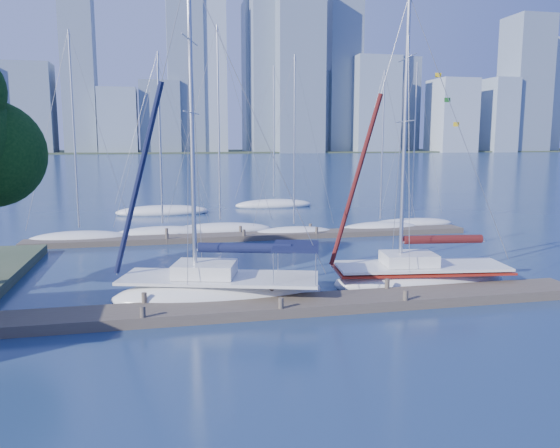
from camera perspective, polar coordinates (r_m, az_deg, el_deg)
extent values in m
plane|color=navy|center=(21.52, -0.42, -9.12)|extent=(700.00, 700.00, 0.00)
cube|color=#4C4138|center=(21.46, -0.42, -8.61)|extent=(26.00, 2.00, 0.40)
cube|color=#4C4138|center=(37.14, -2.44, -1.26)|extent=(30.00, 1.80, 0.36)
cube|color=#38472D|center=(340.15, -11.58, 7.38)|extent=(800.00, 100.00, 1.50)
ellipsoid|color=white|center=(22.97, -6.28, -7.36)|extent=(9.19, 5.20, 1.53)
cube|color=white|center=(22.78, -6.31, -5.62)|extent=(8.51, 4.80, 0.12)
cube|color=white|center=(22.81, -7.84, -4.71)|extent=(2.88, 2.48, 0.56)
cylinder|color=silver|center=(22.30, -9.20, 9.86)|extent=(0.18, 0.18, 12.11)
cylinder|color=silver|center=(22.35, -3.71, -2.77)|extent=(4.00, 1.26, 0.10)
cylinder|color=#101135|center=(22.33, -3.72, -2.52)|extent=(3.77, 1.46, 0.41)
cube|color=#101135|center=(22.13, 1.67, -2.34)|extent=(2.45, 2.85, 0.08)
ellipsoid|color=white|center=(25.98, 14.45, -5.72)|extent=(8.59, 3.73, 1.46)
cube|color=white|center=(25.83, 14.51, -4.25)|extent=(7.95, 3.44, 0.12)
cube|color=white|center=(25.56, 13.30, -3.56)|extent=(2.53, 2.05, 0.53)
cylinder|color=silver|center=(24.89, 12.89, 9.06)|extent=(0.18, 0.18, 11.73)
cylinder|color=silver|center=(25.95, 16.68, -1.76)|extent=(3.92, 0.58, 0.10)
cylinder|color=#440E12|center=(25.94, 16.68, -1.55)|extent=(3.64, 0.84, 0.39)
cube|color=maroon|center=(25.86, 14.49, -4.61)|extent=(8.14, 3.57, 0.10)
ellipsoid|color=white|center=(38.10, -20.17, -1.50)|extent=(6.58, 2.45, 1.10)
cylinder|color=silver|center=(37.57, -20.74, 9.08)|extent=(0.12, 0.12, 12.42)
ellipsoid|color=white|center=(38.84, -12.12, -1.00)|extent=(6.89, 3.34, 1.04)
cylinder|color=silver|center=(38.31, -12.42, 8.10)|extent=(0.11, 0.11, 10.77)
ellipsoid|color=white|center=(39.48, -6.24, -0.68)|extent=(7.56, 2.27, 1.11)
cylinder|color=silver|center=(38.98, -6.43, 10.28)|extent=(0.12, 0.12, 13.40)
ellipsoid|color=white|center=(38.25, 1.47, -0.97)|extent=(5.78, 1.96, 0.95)
cylinder|color=silver|center=(37.71, 1.51, 8.67)|extent=(0.10, 0.10, 11.44)
ellipsoid|color=white|center=(40.87, 10.42, -0.48)|extent=(6.21, 2.84, 1.02)
cylinder|color=silver|center=(40.37, 10.66, 8.03)|extent=(0.11, 0.11, 10.61)
ellipsoid|color=white|center=(43.64, 13.57, -0.02)|extent=(7.13, 4.23, 0.94)
cylinder|color=silver|center=(43.17, 13.88, 8.48)|extent=(0.10, 0.10, 11.54)
ellipsoid|color=white|center=(50.58, -12.14, 1.25)|extent=(8.43, 2.84, 1.23)
cylinder|color=silver|center=(50.19, -12.42, 9.76)|extent=(0.13, 0.13, 13.19)
ellipsoid|color=white|center=(54.92, -0.65, 2.01)|extent=(7.84, 2.52, 1.18)
cylinder|color=silver|center=(54.56, -0.66, 9.58)|extent=(0.13, 0.13, 12.75)
cube|color=slate|center=(314.91, -24.66, 10.89)|extent=(23.21, 17.63, 46.20)
cube|color=#8E9FAB|center=(332.61, -20.02, 10.48)|extent=(13.72, 17.61, 40.31)
cube|color=gray|center=(305.94, -16.53, 10.27)|extent=(19.65, 19.81, 34.09)
cube|color=slate|center=(307.01, -12.41, 10.82)|extent=(21.24, 16.86, 38.41)
cube|color=#8E9FAB|center=(312.73, -7.70, 15.28)|extent=(21.05, 14.99, 86.10)
cube|color=gray|center=(331.54, -2.46, 14.93)|extent=(15.35, 17.46, 85.74)
cube|color=slate|center=(310.23, 2.00, 15.69)|extent=(25.45, 18.95, 89.22)
cube|color=#8E9FAB|center=(329.39, 4.79, 11.51)|extent=(14.39, 17.11, 46.28)
cube|color=gray|center=(323.42, 9.83, 12.14)|extent=(25.30, 18.80, 53.80)
cube|color=slate|center=(363.32, 12.72, 12.00)|extent=(15.72, 17.52, 58.21)
cube|color=#8E9FAB|center=(343.41, 17.48, 10.70)|extent=(22.64, 23.94, 42.37)
cube|color=gray|center=(359.41, 21.76, 10.47)|extent=(15.70, 21.38, 43.44)
cube|color=slate|center=(374.29, 24.19, 13.09)|extent=(23.34, 23.60, 80.68)
cube|color=#8E9FAB|center=(405.68, 25.68, 11.99)|extent=(18.21, 17.08, 72.12)
cube|color=slate|center=(316.22, -20.35, 16.64)|extent=(16.28, 18.00, 106.67)
cube|color=slate|center=(313.38, -9.89, 16.45)|extent=(19.07, 18.00, 99.53)
cube|color=slate|center=(318.82, -1.43, 16.73)|extent=(17.66, 18.00, 102.68)
cube|color=slate|center=(329.52, 6.58, 15.56)|extent=(18.76, 18.00, 92.97)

